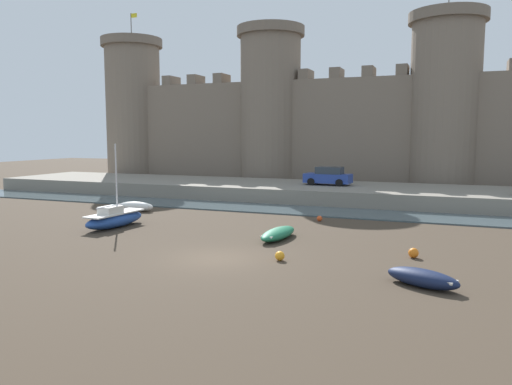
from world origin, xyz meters
name	(u,v)px	position (x,y,z in m)	size (l,w,h in m)	color
ground_plane	(217,258)	(0.00, 0.00, 0.00)	(160.00, 160.00, 0.00)	#423528
water_channel	(307,211)	(0.00, 15.40, 0.05)	(80.00, 4.50, 0.10)	#47565B
quay_road	(330,193)	(0.00, 22.65, 0.64)	(65.94, 10.00, 1.28)	gray
castle	(352,116)	(0.00, 32.10, 7.70)	(61.30, 7.35, 20.32)	#7A6B5B
rowboat_near_channel_right	(423,278)	(9.08, -1.06, 0.35)	(3.03, 2.10, 0.67)	#141E3D
rowboat_midflat_right	(278,233)	(1.23, 5.11, 0.33)	(1.45, 3.78, 0.62)	#1E6B47
rowboat_foreground_left	(135,206)	(-11.93, 10.67, 0.39)	(2.92, 1.35, 0.75)	silver
sailboat_midflat_left	(115,219)	(-9.31, 4.77, 0.55)	(1.77, 4.90, 5.13)	#234793
mooring_buoy_mid_mud	(413,253)	(8.44, 3.44, 0.24)	(0.47, 0.47, 0.47)	orange
mooring_buoy_near_shore	(320,219)	(1.91, 11.57, 0.18)	(0.36, 0.36, 0.36)	#E04C1E
mooring_buoy_off_centre	(280,256)	(2.84, 0.69, 0.22)	(0.44, 0.44, 0.44)	orange
car_quay_east	(328,176)	(-0.22, 22.94, 2.05)	(4.20, 2.07, 1.62)	#263F99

